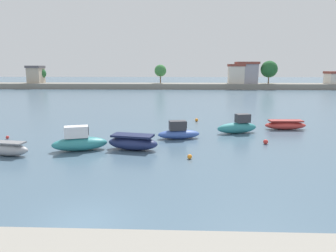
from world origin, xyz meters
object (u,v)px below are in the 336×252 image
Objects in this scene: mooring_buoy_3 at (7,137)px; moored_boat_0 at (7,149)px; moored_boat_3 at (179,132)px; moored_boat_5 at (285,125)px; moored_boat_4 at (238,126)px; mooring_buoy_4 at (266,142)px; moored_boat_1 at (79,142)px; mooring_buoy_2 at (197,120)px; moored_boat_2 at (133,142)px; mooring_buoy_0 at (190,157)px.

moored_boat_0 is at bearing -60.29° from mooring_buoy_3.
moored_boat_3 reaches higher than moored_boat_5.
moored_boat_0 is at bearing -172.55° from moored_boat_4.
mooring_buoy_4 is (-3.88, -6.53, -0.27)m from moored_boat_5.
moored_boat_1 is 16.85m from mooring_buoy_2.
mooring_buoy_2 is (-9.24, 4.38, -0.28)m from moored_boat_5.
moored_boat_1 is 15.50m from moored_boat_4.
moored_boat_3 is (7.88, 4.38, -0.13)m from moored_boat_1.
mooring_buoy_3 is at bearing 176.46° from moored_boat_2.
mooring_buoy_2 is 20.57m from mooring_buoy_3.
mooring_buoy_4 is at bearing 20.15° from moored_boat_0.
moored_boat_0 is 6.12m from mooring_buoy_3.
mooring_buoy_0 is (4.49, -2.36, -0.42)m from moored_boat_2.
moored_boat_5 is 27.85m from mooring_buoy_3.
moored_boat_2 is 11.20× the size of mooring_buoy_2.
moored_boat_1 reaches higher than mooring_buoy_2.
mooring_buoy_3 is (-27.31, -5.45, -0.33)m from moored_boat_5.
moored_boat_2 is at bearing -143.11° from moored_boat_3.
moored_boat_4 is at bearing 109.82° from mooring_buoy_4.
moored_boat_1 is at bearing -170.34° from moored_boat_4.
moored_boat_3 is 0.93× the size of moored_boat_5.
moored_boat_1 is 1.03× the size of moored_boat_4.
mooring_buoy_3 is (-18.07, -9.83, -0.05)m from mooring_buoy_2.
moored_boat_4 is 5.87m from moored_boat_5.
moored_boat_2 is at bearing -113.99° from mooring_buoy_2.
moored_boat_5 is 10.59× the size of mooring_buoy_4.
moored_boat_2 is 12.43× the size of mooring_buoy_0.
moored_boat_1 reaches higher than moored_boat_2.
moored_boat_0 is 0.80× the size of moored_boat_1.
mooring_buoy_2 is 0.94× the size of mooring_buoy_4.
moored_boat_3 is 12.36m from moored_boat_5.
moored_boat_1 reaches higher than moored_boat_4.
moored_boat_4 is 12.58× the size of mooring_buoy_0.
mooring_buoy_4 is at bearing 34.23° from mooring_buoy_0.
mooring_buoy_2 is 1.30× the size of mooring_buoy_3.
moored_boat_3 is at bearing 97.43° from mooring_buoy_0.
mooring_buoy_2 is at bearing 53.62° from moored_boat_0.
mooring_buoy_3 is at bearing -170.57° from moored_boat_5.
moored_boat_0 is 13.71m from mooring_buoy_0.
moored_boat_1 is 1.04× the size of moored_boat_5.
moored_boat_1 reaches higher than moored_boat_5.
moored_boat_3 is at bearing -103.38° from mooring_buoy_2.
mooring_buoy_0 is (13.70, -0.34, -0.34)m from moored_boat_0.
moored_boat_4 is at bearing 33.04° from moored_boat_0.
moored_boat_3 reaches higher than mooring_buoy_0.
moored_boat_1 is 4.24m from moored_boat_2.
moored_boat_2 is 11.42m from mooring_buoy_4.
mooring_buoy_3 is (-16.73, 5.64, -0.03)m from mooring_buoy_0.
moored_boat_1 is (4.99, 1.63, 0.20)m from moored_boat_0.
mooring_buoy_0 reaches higher than mooring_buoy_3.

